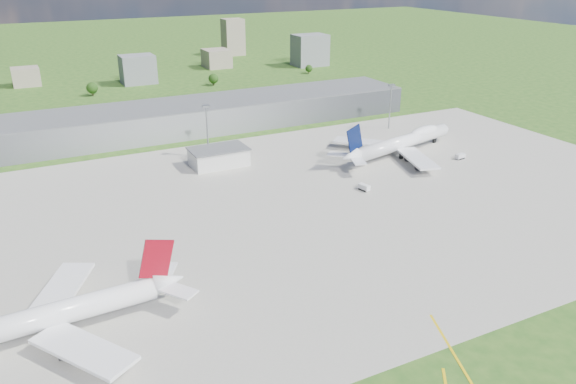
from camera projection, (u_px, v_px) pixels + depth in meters
name	position (u px, v px, depth m)	size (l,w,h in m)	color
ground	(170.00, 140.00, 305.21)	(1400.00, 1400.00, 0.00)	#275119
apron	(272.00, 212.00, 218.56)	(360.00, 190.00, 0.08)	#9A978C
terminal	(161.00, 120.00, 314.72)	(300.00, 42.00, 15.00)	gray
ops_building	(219.00, 157.00, 266.56)	(26.00, 16.00, 8.00)	silver
mast_center	(207.00, 122.00, 273.69)	(3.50, 2.00, 25.90)	gray
mast_east	(391.00, 99.00, 319.30)	(3.50, 2.00, 25.90)	gray
airliner_red_twin	(45.00, 318.00, 144.07)	(77.30, 60.19, 21.21)	white
airliner_blue_quad	(403.00, 142.00, 281.90)	(81.79, 63.05, 21.64)	white
tug_yellow	(163.00, 279.00, 170.85)	(4.05, 3.48, 1.76)	orange
van_white_near	(364.00, 188.00, 238.17)	(3.42, 5.63, 2.66)	white
van_white_far	(460.00, 157.00, 275.75)	(5.32, 2.99, 2.60)	silver
bldg_cw	(26.00, 77.00, 434.45)	(20.00, 18.00, 14.00)	gray
bldg_c	(138.00, 69.00, 441.34)	(26.00, 20.00, 22.00)	slate
bldg_ce	(217.00, 58.00, 508.67)	(22.00, 24.00, 16.00)	gray
bldg_e	(310.00, 50.00, 514.79)	(30.00, 22.00, 28.00)	slate
bldg_tall_e	(233.00, 37.00, 570.94)	(20.00, 18.00, 36.00)	gray
tree_c	(92.00, 88.00, 401.97)	(8.10, 8.10, 9.90)	#382314
tree_e	(213.00, 79.00, 435.29)	(7.65, 7.65, 9.35)	#382314
tree_far_e	(309.00, 68.00, 481.24)	(6.30, 6.30, 7.70)	#382314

